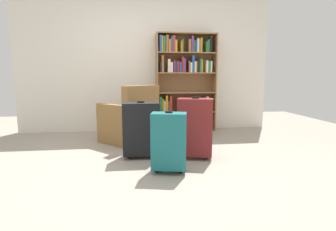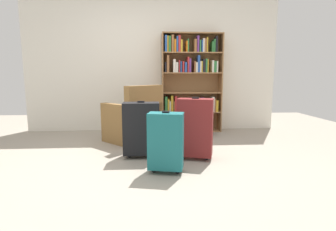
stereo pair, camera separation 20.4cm
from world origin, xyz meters
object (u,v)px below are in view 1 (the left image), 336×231
(bookshelf, at_px, (185,78))
(mug, at_px, (164,139))
(suitcase_black, at_px, (141,129))
(armchair, at_px, (130,122))
(storage_box, at_px, (193,128))
(suitcase_teal, at_px, (169,141))
(suitcase_dark_red, at_px, (195,127))

(bookshelf, xyz_separation_m, mug, (-0.49, -0.82, -0.95))
(mug, height_order, suitcase_black, suitcase_black)
(armchair, distance_m, mug, 0.59)
(suitcase_black, bearing_deg, armchair, 99.78)
(storage_box, distance_m, suitcase_teal, 1.88)
(bookshelf, bearing_deg, suitcase_black, -118.94)
(mug, bearing_deg, storage_box, 36.06)
(suitcase_black, bearing_deg, suitcase_teal, -63.87)
(armchair, bearing_deg, suitcase_teal, -73.27)
(armchair, distance_m, suitcase_dark_red, 1.27)
(mug, bearing_deg, bookshelf, 58.79)
(armchair, relative_size, suitcase_teal, 1.46)
(suitcase_dark_red, bearing_deg, suitcase_black, 169.77)
(bookshelf, xyz_separation_m, storage_box, (0.07, -0.41, -0.86))
(armchair, height_order, mug, armchair)
(mug, bearing_deg, armchair, 170.62)
(suitcase_teal, bearing_deg, storage_box, 69.21)
(suitcase_dark_red, bearing_deg, mug, 108.54)
(bookshelf, distance_m, suitcase_dark_red, 1.81)
(armchair, bearing_deg, suitcase_dark_red, -49.78)
(armchair, distance_m, suitcase_teal, 1.48)
(bookshelf, bearing_deg, suitcase_teal, -105.40)
(bookshelf, bearing_deg, storage_box, -80.22)
(suitcase_dark_red, bearing_deg, armchair, 130.22)
(mug, relative_size, suitcase_dark_red, 0.15)
(storage_box, bearing_deg, bookshelf, 99.78)
(mug, relative_size, suitcase_teal, 0.18)
(armchair, distance_m, storage_box, 1.15)
(suitcase_dark_red, bearing_deg, bookshelf, 83.31)
(storage_box, relative_size, suitcase_dark_red, 0.53)
(suitcase_dark_red, xyz_separation_m, suitcase_black, (-0.67, 0.12, -0.03))
(suitcase_dark_red, distance_m, suitcase_teal, 0.60)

